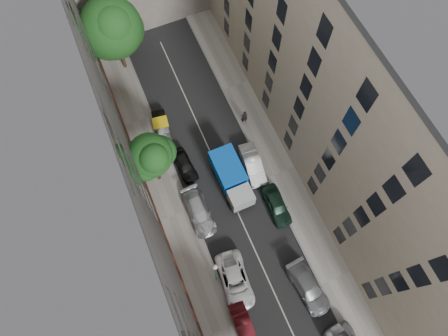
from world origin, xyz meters
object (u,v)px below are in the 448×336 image
car_left_4 (185,165)px  pedestrian (244,117)px  car_left_2 (235,281)px  car_right_2 (277,205)px  car_left_5 (162,127)px  car_left_3 (199,212)px  tree_far (113,30)px  tarp_truck (231,178)px  car_right_3 (253,164)px  tree_mid (152,157)px  car_right_1 (308,287)px  lamp_post (216,272)px  car_left_1 (244,326)px

car_left_4 → pedestrian: size_ratio=1.98×
car_left_2 → car_right_2: (6.33, 4.75, -0.01)m
car_left_5 → car_right_2: car_right_2 is taller
car_left_3 → tree_far: size_ratio=0.55×
tarp_truck → pedestrian: 6.92m
car_left_4 → pedestrian: bearing=13.0°
car_right_3 → car_left_4: bearing=163.0°
tree_far → tree_mid: bearing=-93.9°
car_left_4 → car_right_1: car_right_1 is taller
car_left_2 → lamp_post: bearing=155.5°
car_right_1 → tree_mid: tree_mid is taller
car_left_4 → tree_far: (-1.66, 13.74, 5.32)m
tarp_truck → car_right_1: bearing=-79.9°
tarp_truck → tree_mid: size_ratio=0.78×
car_right_3 → tree_far: 18.83m
car_left_2 → car_right_3: bearing=63.5°
tree_far → car_left_1: bearing=-88.0°
car_right_3 → tree_mid: tree_mid is taller
car_left_1 → tree_mid: 16.21m
tarp_truck → car_left_2: size_ratio=1.12×
car_left_2 → pedestrian: bearing=69.0°
tree_far → lamp_post: tree_far is taller
pedestrian → car_left_5: bearing=-10.8°
tarp_truck → car_left_5: size_ratio=1.51×
tree_far → pedestrian: size_ratio=4.71×
car_left_4 → car_left_3: bearing=-100.3°
car_left_1 → car_right_3: size_ratio=0.86×
car_left_1 → car_right_2: car_right_2 is taller
tree_far → lamp_post: (0.40, -24.91, -1.48)m
car_left_1 → tarp_truck: bearing=72.6°
tarp_truck → car_right_1: (2.20, -11.67, -0.77)m
car_left_2 → tree_mid: (-2.77, 11.79, 4.61)m
tarp_truck → tree_far: size_ratio=0.65×
car_left_2 → pedestrian: (7.30, 14.37, 0.38)m
pedestrian → tarp_truck: bearing=61.6°
tarp_truck → car_right_3: 2.78m
tree_far → lamp_post: size_ratio=1.27×
car_left_1 → car_left_3: 10.62m
car_left_4 → car_right_2: bearing=-53.0°
tarp_truck → pedestrian: tarp_truck is taller
car_left_4 → car_right_2: 9.72m
car_left_3 → car_right_3: car_right_3 is taller
car_right_1 → car_right_3: bearing=82.4°
car_left_2 → car_left_5: 16.82m
tarp_truck → car_left_4: bearing=136.2°
car_right_2 → lamp_post: size_ratio=0.60×
lamp_post → pedestrian: lamp_post is taller
car_left_3 → tarp_truck: bearing=21.5°
car_right_3 → pedestrian: 5.16m
car_left_1 → car_right_1: size_ratio=0.79×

